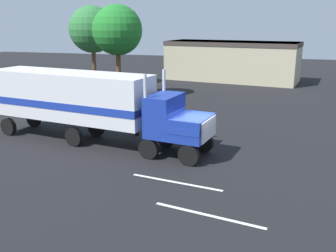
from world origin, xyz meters
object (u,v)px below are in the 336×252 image
(person_bystander, at_px, (137,122))
(tree_center, at_px, (92,30))
(semi_truck, at_px, (85,101))
(tree_left, at_px, (117,30))

(person_bystander, height_order, tree_center, tree_center)
(semi_truck, xyz_separation_m, tree_center, (-9.02, 19.24, 3.68))
(semi_truck, height_order, person_bystander, semi_truck)
(semi_truck, bearing_deg, person_bystander, 37.46)
(tree_left, bearing_deg, semi_truck, -75.35)
(person_bystander, bearing_deg, tree_left, 117.89)
(tree_center, bearing_deg, person_bystander, -56.32)
(person_bystander, relative_size, tree_center, 0.19)
(semi_truck, relative_size, person_bystander, 8.82)
(tree_left, xyz_separation_m, tree_center, (-5.57, 6.03, -0.07))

